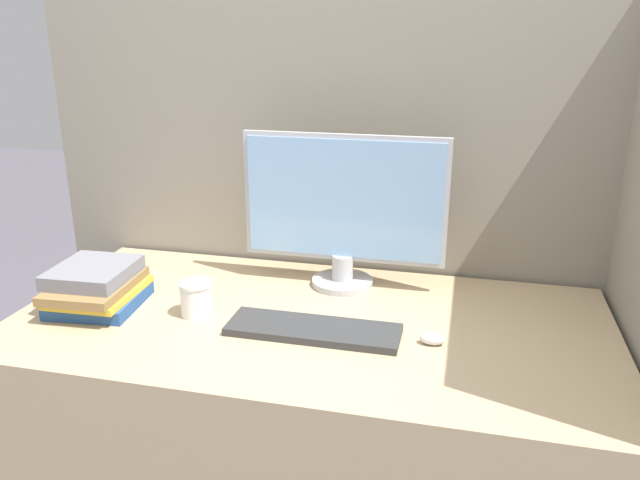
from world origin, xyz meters
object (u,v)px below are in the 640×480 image
Objects in this scene: monitor at (343,212)px; keyboard at (313,330)px; mouse at (432,339)px; book_stack at (97,287)px; coffee_cup at (196,298)px.

monitor is 1.36× the size of keyboard.
mouse is 0.22× the size of book_stack.
monitor is at bearing 88.65° from keyboard.
coffee_cup is 0.30m from book_stack.
keyboard is 1.57× the size of book_stack.
keyboard is 0.64m from book_stack.
mouse is (0.30, 0.01, 0.01)m from keyboard.
coffee_cup reaches higher than mouse.
coffee_cup is at bearing 178.32° from mouse.
monitor is 0.49m from mouse.
book_stack is at bearing -153.65° from monitor.
monitor is 0.40m from keyboard.
book_stack reaches higher than coffee_cup.
book_stack is (-0.64, -0.32, -0.18)m from monitor.
monitor reaches higher than book_stack.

